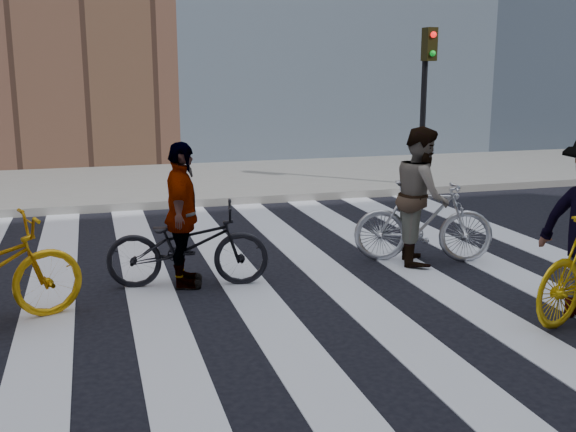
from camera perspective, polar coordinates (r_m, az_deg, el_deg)
name	(u,v)px	position (r m, az deg, el deg)	size (l,w,h in m)	color
ground	(295,287)	(7.96, 0.60, -6.04)	(100.00, 100.00, 0.00)	black
sidewalk_far	(197,182)	(15.09, -7.75, 2.90)	(100.00, 5.00, 0.15)	gray
zebra_crosswalk	(295,287)	(7.96, 0.60, -6.00)	(8.25, 10.00, 0.01)	silver
traffic_signal	(426,81)	(14.19, 11.62, 11.13)	(0.22, 0.42, 3.33)	black
bike_silver_mid	(424,222)	(9.04, 11.40, -0.46)	(0.51, 1.82, 1.09)	silver
bike_dark_rear	(187,245)	(7.96, -8.51, -2.46)	(0.66, 1.89, 0.99)	black
rider_mid	(421,196)	(8.95, 11.21, 1.71)	(0.87, 0.68, 1.80)	slate
rider_rear	(182,216)	(7.87, -8.95, 0.04)	(1.00, 0.42, 1.71)	slate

